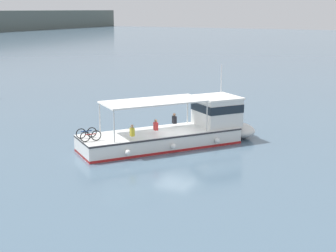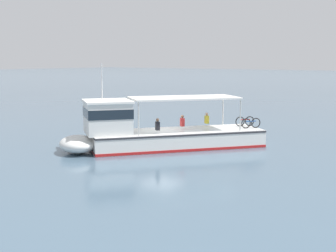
% 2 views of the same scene
% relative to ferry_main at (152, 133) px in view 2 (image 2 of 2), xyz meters
% --- Properties ---
extents(ground_plane, '(400.00, 400.00, 0.00)m').
position_rel_ferry_main_xyz_m(ground_plane, '(-1.01, -0.07, -1.02)').
color(ground_plane, slate).
extents(ferry_main, '(12.05, 10.05, 5.32)m').
position_rel_ferry_main_xyz_m(ferry_main, '(0.00, 0.00, 0.00)').
color(ferry_main, white).
rests_on(ferry_main, ground).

